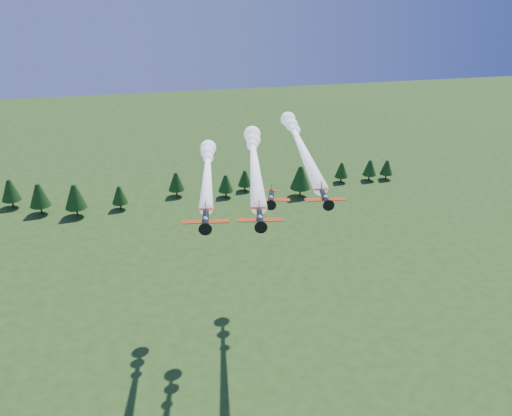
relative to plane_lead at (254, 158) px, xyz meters
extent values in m
plane|color=#2B4A17|center=(-1.99, -16.72, -47.16)|extent=(600.00, 600.00, 0.00)
cylinder|color=black|center=(-4.95, -27.09, 0.00)|extent=(1.80, 5.05, 0.92)
cone|color=black|center=(-5.47, -29.95, 0.00)|extent=(1.05, 0.98, 0.92)
cone|color=black|center=(-5.57, -30.49, 0.00)|extent=(0.47, 0.48, 0.40)
cylinder|color=black|center=(-5.60, -30.64, 0.00)|extent=(1.91, 0.38, 1.93)
cube|color=#CF4413|center=(-5.02, -27.46, -0.29)|extent=(6.92, 2.45, 0.11)
cube|color=#CF4413|center=(-4.36, -23.88, 0.05)|extent=(2.77, 1.25, 0.06)
cube|color=#CF4413|center=(-4.35, -23.79, 0.78)|extent=(0.24, 0.87, 1.33)
ellipsoid|color=#85B5CD|center=(-5.10, -27.91, 0.37)|extent=(0.85, 1.21, 0.57)
sphere|color=white|center=(1.35, 7.36, 0.00)|extent=(2.30, 2.30, 2.30)
sphere|color=white|center=(2.14, 11.73, 0.00)|extent=(3.00, 3.00, 3.00)
sphere|color=white|center=(2.94, 16.09, 0.00)|extent=(3.70, 3.70, 3.70)
cylinder|color=black|center=(-11.68, -15.00, -5.05)|extent=(1.93, 5.89, 1.07)
cone|color=black|center=(-12.19, -18.35, -5.05)|extent=(1.21, 1.12, 1.07)
cone|color=black|center=(-12.29, -18.98, -5.05)|extent=(0.54, 0.55, 0.47)
cylinder|color=black|center=(-12.32, -19.16, -5.05)|extent=(2.23, 0.38, 2.25)
cube|color=#CF4413|center=(-11.75, -15.43, -5.39)|extent=(8.07, 2.63, 0.13)
cube|color=#CF4413|center=(-11.11, -11.24, -5.00)|extent=(3.21, 1.37, 0.08)
cube|color=#CF4413|center=(-11.09, -11.13, -4.14)|extent=(0.25, 1.02, 1.56)
ellipsoid|color=#85B5CD|center=(-11.83, -15.96, -4.62)|extent=(0.96, 1.39, 0.67)
sphere|color=white|center=(-6.97, 15.91, -5.05)|extent=(2.30, 2.30, 2.30)
sphere|color=white|center=(-6.40, 19.69, -5.05)|extent=(3.00, 3.00, 3.00)
sphere|color=white|center=(-5.82, 23.47, -5.05)|extent=(3.70, 3.70, 3.70)
cylinder|color=black|center=(8.49, -17.81, -1.71)|extent=(1.68, 5.15, 0.94)
cone|color=black|center=(8.05, -20.73, -1.71)|extent=(1.05, 0.97, 0.94)
cone|color=black|center=(7.97, -21.29, -1.71)|extent=(0.47, 0.48, 0.41)
cylinder|color=black|center=(7.94, -21.44, -1.71)|extent=(1.95, 0.33, 1.97)
cube|color=#CF4413|center=(8.43, -18.18, -2.01)|extent=(7.05, 2.28, 0.11)
cube|color=#CF4413|center=(8.98, -14.52, -1.67)|extent=(2.81, 1.19, 0.07)
cube|color=#CF4413|center=(8.99, -14.42, -0.92)|extent=(0.22, 0.89, 1.36)
ellipsoid|color=#85B5CD|center=(8.36, -18.64, -1.34)|extent=(0.83, 1.21, 0.59)
sphere|color=white|center=(14.47, 22.22, -1.71)|extent=(2.30, 2.30, 2.30)
sphere|color=white|center=(15.23, 27.36, -1.71)|extent=(3.00, 3.00, 3.00)
sphere|color=white|center=(16.00, 32.49, -1.71)|extent=(3.70, 3.70, 3.70)
cylinder|color=black|center=(0.91, -10.53, -4.08)|extent=(2.19, 5.06, 0.93)
cone|color=black|center=(0.15, -13.34, -4.08)|extent=(1.11, 1.04, 0.93)
cone|color=black|center=(0.01, -13.88, -4.08)|extent=(0.50, 0.51, 0.41)
cylinder|color=black|center=(-0.03, -14.03, -4.08)|extent=(1.89, 0.54, 1.94)
cube|color=#CF4413|center=(0.82, -10.89, -4.37)|extent=(6.93, 2.99, 0.11)
cube|color=#CF4413|center=(1.77, -7.36, -4.03)|extent=(2.79, 1.46, 0.06)
cube|color=#CF4413|center=(1.79, -7.27, -3.29)|extent=(0.31, 0.87, 1.34)
ellipsoid|color=#85B5CD|center=(0.70, -11.33, -3.71)|extent=(0.93, 1.25, 0.58)
cylinder|color=#382314|center=(-29.49, 90.14, -45.92)|extent=(0.60, 0.60, 2.47)
cone|color=black|center=(-29.49, 90.14, -41.51)|extent=(5.65, 5.65, 6.36)
cylinder|color=#382314|center=(76.04, 98.00, -46.03)|extent=(0.60, 0.60, 2.27)
cone|color=black|center=(76.04, 98.00, -41.98)|extent=(5.19, 5.19, 5.83)
cylinder|color=#382314|center=(17.50, 97.88, -46.00)|extent=(0.60, 0.60, 2.33)
cone|color=black|center=(17.50, 97.88, -41.84)|extent=(5.32, 5.32, 5.99)
cylinder|color=#382314|center=(9.28, 93.31, -45.93)|extent=(0.60, 0.60, 2.47)
cone|color=black|center=(9.28, 93.31, -41.52)|extent=(5.64, 5.64, 6.35)
cylinder|color=#382314|center=(-44.27, 87.27, -45.51)|extent=(0.60, 0.60, 3.30)
cone|color=black|center=(-44.27, 87.27, -39.62)|extent=(7.54, 7.54, 8.49)
cylinder|color=#382314|center=(-56.67, 92.06, -45.58)|extent=(0.60, 0.60, 3.16)
cone|color=black|center=(-56.67, 92.06, -39.94)|extent=(7.22, 7.22, 8.13)
cylinder|color=#382314|center=(68.85, 98.28, -45.96)|extent=(0.60, 0.60, 2.40)
cone|color=black|center=(68.85, 98.28, -41.67)|extent=(5.49, 5.49, 6.18)
cylinder|color=#382314|center=(57.01, 98.70, -46.01)|extent=(0.60, 0.60, 2.31)
cone|color=black|center=(57.01, 98.70, -41.88)|extent=(5.28, 5.28, 5.94)
cylinder|color=#382314|center=(-8.69, 98.03, -45.84)|extent=(0.60, 0.60, 2.64)
cone|color=black|center=(-8.69, 98.03, -41.12)|extent=(6.04, 6.04, 6.80)
cylinder|color=#382314|center=(36.76, 88.04, -45.48)|extent=(0.60, 0.60, 3.35)
cone|color=black|center=(36.76, 88.04, -39.50)|extent=(7.66, 7.66, 8.62)
cylinder|color=#382314|center=(-67.47, 100.13, -45.66)|extent=(0.60, 0.60, 3.00)
cone|color=black|center=(-67.47, 100.13, -40.31)|extent=(6.85, 6.85, 7.71)
camera|label=1|loc=(-22.19, -102.82, 35.70)|focal=40.00mm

